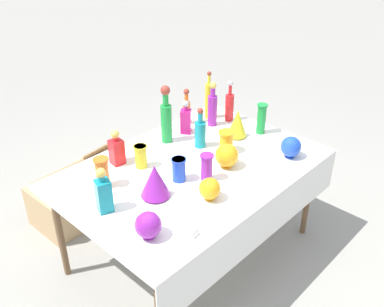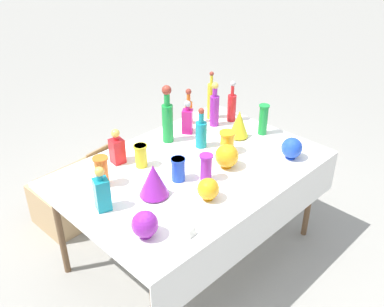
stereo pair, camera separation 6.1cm
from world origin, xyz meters
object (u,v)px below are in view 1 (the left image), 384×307
Objects in this scene: tall_bottle_1 at (212,107)px; slender_vase_1 at (226,141)px; tall_bottle_5 at (186,109)px; round_bowl_1 at (210,189)px; cardboard_box_behind_left at (70,202)px; fluted_vase_0 at (237,123)px; tall_bottle_2 at (229,105)px; square_decanter_2 at (186,119)px; round_bowl_3 at (291,147)px; square_decanter_1 at (104,193)px; tall_bottle_0 at (200,132)px; slender_vase_0 at (102,172)px; slender_vase_5 at (261,118)px; round_bowl_0 at (148,225)px; slender_vase_3 at (207,166)px; round_bowl_2 at (227,155)px; tall_bottle_3 at (166,118)px; cardboard_box_behind_right at (109,168)px; slender_vase_2 at (141,156)px; tall_bottle_4 at (209,100)px; fluted_vase_1 at (155,181)px; slender_vase_4 at (179,169)px; square_decanter_0 at (117,149)px.

tall_bottle_1 is 2.28× the size of slender_vase_1.
tall_bottle_5 is 2.12× the size of round_bowl_1.
fluted_vase_0 is at bearing -44.57° from cardboard_box_behind_left.
tall_bottle_2 reaches higher than round_bowl_1.
fluted_vase_0 is at bearing -56.44° from square_decanter_2.
slender_vase_1 is at bearing 124.01° from round_bowl_3.
square_decanter_1 is 2.03× the size of round_bowl_1.
slender_vase_1 is at bearing -4.07° from square_decanter_1.
round_bowl_1 is at bearing -132.38° from tall_bottle_0.
tall_bottle_5 is 1.02m from slender_vase_0.
slender_vase_0 is 1.30m from slender_vase_5.
round_bowl_0 is (-0.99, -0.69, -0.03)m from square_decanter_2.
round_bowl_2 is at bearing 1.71° from slender_vase_3.
tall_bottle_3 reaches higher than slender_vase_0.
cardboard_box_behind_left is (-0.22, 1.32, -0.65)m from round_bowl_1.
tall_bottle_1 is at bearing -67.28° from cardboard_box_behind_right.
tall_bottle_3 reaches higher than round_bowl_2.
round_bowl_0 is 0.92× the size of round_bowl_2.
slender_vase_3 is at bearing -178.29° from round_bowl_2.
cardboard_box_behind_right is (0.41, 1.01, -0.72)m from slender_vase_2.
square_decanter_2 is at bearing -171.17° from tall_bottle_4.
tall_bottle_4 is (0.51, 0.04, -0.03)m from tall_bottle_3.
fluted_vase_1 is at bearing -172.57° from fluted_vase_0.
slender_vase_1 reaches higher than slender_vase_4.
square_decanter_0 reaches higher than cardboard_box_behind_left.
slender_vase_2 is at bearing -160.73° from tall_bottle_5.
slender_vase_0 is at bearing 149.85° from round_bowl_3.
tall_bottle_4 is at bearing 25.59° from fluted_vase_1.
tall_bottle_3 is 1.06m from round_bowl_0.
fluted_vase_0 is 0.44m from round_bowl_2.
slender_vase_4 is at bearing -72.44° from square_decanter_0.
round_bowl_2 is 1.59m from cardboard_box_behind_right.
square_decanter_2 is at bearing 31.76° from fluted_vase_1.
fluted_vase_1 is 0.38× the size of cardboard_box_behind_left.
slender_vase_1 is 1.49m from cardboard_box_behind_right.
cardboard_box_behind_left is (-1.05, 0.57, -0.74)m from tall_bottle_4.
tall_bottle_4 is 1.38m from square_decanter_1.
cardboard_box_behind_right is at bearing 89.37° from round_bowl_2.
tall_bottle_3 is 0.70m from slender_vase_0.
tall_bottle_3 reaches higher than slender_vase_5.
round_bowl_2 is at bearing -129.31° from tall_bottle_4.
fluted_vase_0 is (1.23, 0.02, -0.01)m from square_decanter_1.
tall_bottle_4 is at bearing 75.34° from fluted_vase_0.
tall_bottle_2 reaches higher than slender_vase_3.
square_decanter_2 is 1.89× the size of round_bowl_1.
slender_vase_0 reaches higher than round_bowl_0.
round_bowl_0 is (-1.21, -0.37, -0.03)m from fluted_vase_0.
tall_bottle_3 is 0.54m from fluted_vase_0.
tall_bottle_1 is at bearing 3.99° from slender_vase_0.
square_decanter_1 is at bearing -106.02° from cardboard_box_behind_left.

